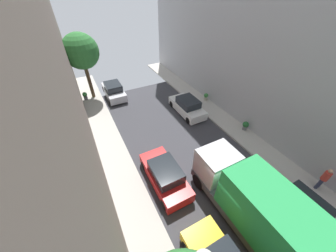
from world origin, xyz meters
name	(u,v)px	position (x,y,z in m)	size (l,w,h in m)	color
ground	(229,202)	(0.00, 0.00, 0.00)	(32.00, 32.00, 0.00)	#38383D
sidewalk_left	(150,246)	(-5.00, 0.00, 0.07)	(2.00, 44.00, 0.15)	#B7B2A8
sidewalk_right	(285,169)	(5.00, 0.00, 0.07)	(2.00, 44.00, 0.15)	#B7B2A8
parked_car_left_3	(165,175)	(-2.70, 2.95, 0.72)	(1.78, 4.20, 1.57)	red
parked_car_left_4	(114,91)	(-2.70, 15.29, 0.72)	(1.78, 4.20, 1.57)	silver
parked_car_right_1	(299,208)	(2.70, -2.22, 0.72)	(1.78, 4.20, 1.57)	maroon
parked_car_right_2	(187,106)	(2.70, 8.92, 0.72)	(1.78, 4.20, 1.57)	white
delivery_truck	(251,201)	(0.00, -1.05, 1.79)	(2.26, 6.60, 3.38)	#4C4C51
pedestrian	(324,178)	(5.39, -1.83, 1.07)	(0.40, 0.36, 1.72)	#2D334C
street_tree_2	(81,52)	(-4.79, 16.08, 4.89)	(3.29, 3.29, 6.43)	brown
potted_plant_0	(85,96)	(-5.63, 15.81, 0.60)	(0.47, 0.47, 0.83)	slate
potted_plant_2	(206,97)	(5.57, 9.79, 0.58)	(0.45, 0.45, 0.79)	#B2A899
potted_plant_4	(245,125)	(5.60, 4.35, 0.59)	(0.50, 0.50, 0.78)	slate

